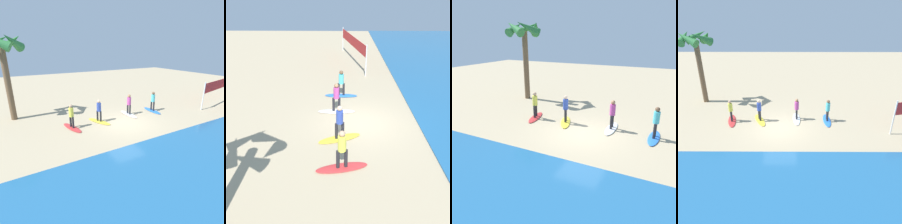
% 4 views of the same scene
% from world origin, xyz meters
% --- Properties ---
extents(ground_plane, '(60.00, 60.00, 0.00)m').
position_xyz_m(ground_plane, '(0.00, 0.00, 0.00)').
color(ground_plane, tan).
extents(surfboard_blue, '(0.61, 2.11, 0.09)m').
position_xyz_m(surfboard_blue, '(-3.57, -1.06, 0.04)').
color(surfboard_blue, blue).
rests_on(surfboard_blue, ground).
extents(surfer_blue, '(0.32, 0.46, 1.64)m').
position_xyz_m(surfer_blue, '(-3.57, -1.06, 1.04)').
color(surfer_blue, '#232328').
rests_on(surfer_blue, surfboard_blue).
extents(surfboard_white, '(0.62, 2.11, 0.09)m').
position_xyz_m(surfboard_white, '(-1.24, -1.30, 0.04)').
color(surfboard_white, white).
rests_on(surfboard_white, ground).
extents(surfer_white, '(0.32, 0.46, 1.64)m').
position_xyz_m(surfer_white, '(-1.24, -1.30, 1.04)').
color(surfer_white, '#232328').
rests_on(surfer_white, surfboard_white).
extents(surfboard_yellow, '(1.33, 2.15, 0.09)m').
position_xyz_m(surfboard_yellow, '(1.58, -1.08, 0.04)').
color(surfboard_yellow, yellow).
rests_on(surfboard_yellow, ground).
extents(surfer_yellow, '(0.32, 0.44, 1.64)m').
position_xyz_m(surfer_yellow, '(1.58, -1.08, 1.04)').
color(surfer_yellow, '#232328').
rests_on(surfer_yellow, surfboard_yellow).
extents(surfboard_red, '(1.03, 2.17, 0.09)m').
position_xyz_m(surfboard_red, '(3.71, -0.96, 0.04)').
color(surfboard_red, red).
rests_on(surfboard_red, ground).
extents(surfer_red, '(0.32, 0.45, 1.64)m').
position_xyz_m(surfer_red, '(3.71, -0.96, 1.04)').
color(surfer_red, '#232328').
rests_on(surfer_red, surfboard_red).
extents(volleyball_net, '(8.91, 1.93, 2.50)m').
position_xyz_m(volleyball_net, '(-12.06, -0.07, 1.79)').
color(volleyball_net, silver).
rests_on(volleyball_net, ground).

